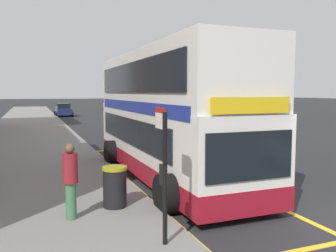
# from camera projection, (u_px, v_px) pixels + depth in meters

# --- Properties ---
(ground_plane) EXTENTS (260.00, 260.00, 0.00)m
(ground_plane) POSITION_uv_depth(u_px,v_px,m) (100.00, 120.00, 37.92)
(ground_plane) COLOR #28282B
(pavement_near) EXTENTS (6.00, 76.00, 0.14)m
(pavement_near) POSITION_uv_depth(u_px,v_px,m) (30.00, 122.00, 35.39)
(pavement_near) COLOR gray
(pavement_near) RESTS_ON ground
(double_decker_bus) EXTENTS (3.26, 10.29, 4.40)m
(double_decker_bus) POSITION_uv_depth(u_px,v_px,m) (167.00, 119.00, 12.53)
(double_decker_bus) COLOR white
(double_decker_bus) RESTS_ON ground
(bus_bay_markings) EXTENTS (3.11, 12.99, 0.01)m
(bus_bay_markings) POSITION_uv_depth(u_px,v_px,m) (168.00, 177.00, 12.63)
(bus_bay_markings) COLOR yellow
(bus_bay_markings) RESTS_ON ground
(bus_stop_sign) EXTENTS (0.09, 0.51, 2.57)m
(bus_stop_sign) POSITION_uv_depth(u_px,v_px,m) (163.00, 164.00, 6.65)
(bus_stop_sign) COLOR black
(bus_stop_sign) RESTS_ON pavement_near
(parked_car_black_far) EXTENTS (2.09, 4.20, 1.62)m
(parked_car_black_far) POSITION_uv_depth(u_px,v_px,m) (111.00, 106.00, 54.53)
(parked_car_black_far) COLOR black
(parked_car_black_far) RESTS_ON ground
(parked_car_navy_ahead) EXTENTS (2.09, 4.20, 1.62)m
(parked_car_navy_ahead) POSITION_uv_depth(u_px,v_px,m) (63.00, 110.00, 43.93)
(parked_car_navy_ahead) COLOR navy
(parked_car_navy_ahead) RESTS_ON ground
(parked_car_maroon_behind) EXTENTS (2.09, 4.20, 1.62)m
(parked_car_maroon_behind) POSITION_uv_depth(u_px,v_px,m) (155.00, 119.00, 29.40)
(parked_car_maroon_behind) COLOR maroon
(parked_car_maroon_behind) RESTS_ON ground
(pedestrian_further_back) EXTENTS (0.34, 0.34, 1.73)m
(pedestrian_further_back) POSITION_uv_depth(u_px,v_px,m) (70.00, 178.00, 7.96)
(pedestrian_further_back) COLOR #3F724C
(pedestrian_further_back) RESTS_ON pavement_near
(litter_bin) EXTENTS (0.62, 0.62, 1.02)m
(litter_bin) POSITION_uv_depth(u_px,v_px,m) (115.00, 187.00, 8.88)
(litter_bin) COLOR black
(litter_bin) RESTS_ON pavement_near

